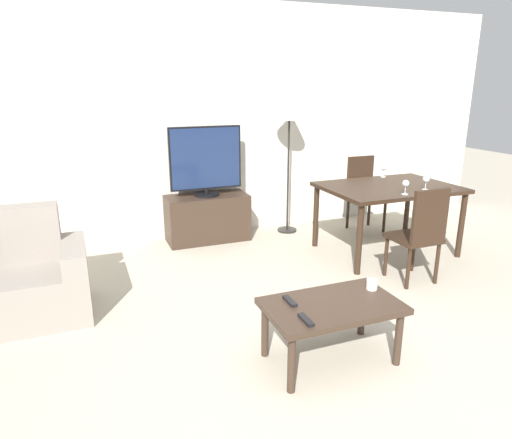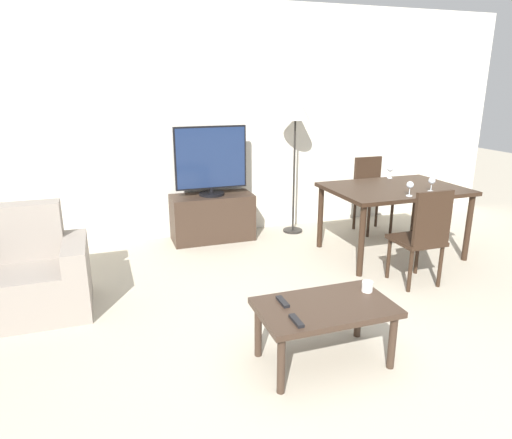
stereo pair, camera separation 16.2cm
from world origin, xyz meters
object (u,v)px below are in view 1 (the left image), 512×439
Objects in this scene: tv at (206,161)px; cup_white_near at (372,284)px; armchair at (22,282)px; tv_stand at (207,218)px; floor_lamp at (289,112)px; remote_primary at (290,301)px; wine_glass_center at (384,168)px; remote_secondary at (306,320)px; wine_glass_right at (426,180)px; dining_chair_near at (420,232)px; coffee_table at (332,311)px; dining_chair_far at (364,190)px; dining_table at (389,193)px; wine_glass_left at (406,184)px.

tv reaches higher than cup_white_near.
armchair is 2.24m from tv_stand.
armchair is 0.58× the size of floor_lamp.
remote_primary is at bearing -37.26° from armchair.
remote_primary is 1.03× the size of wine_glass_center.
wine_glass_right is (2.10, 1.44, 0.41)m from remote_secondary.
cup_white_near is at bearing -79.82° from tv.
dining_chair_near is at bearing -51.86° from tv_stand.
cup_white_near is 0.51× the size of wine_glass_center.
dining_chair_near is at bearing -110.95° from wine_glass_center.
tv_stand is 2.40m from dining_chair_near.
armchair reaches higher than coffee_table.
dining_chair_far is at bearing -7.90° from tv.
coffee_table is at bearing -166.86° from cup_white_near.
cup_white_near is (-1.01, -0.71, -0.04)m from dining_chair_near.
tv_stand is 2.07m from dining_table.
dining_chair_near is at bearing -10.39° from armchair.
wine_glass_right is (0.46, 0.50, 0.34)m from dining_chair_near.
tv_stand is at bearing 161.01° from wine_glass_center.
tv reaches higher than dining_chair_near.
floor_lamp is (-0.70, 1.04, 0.80)m from dining_table.
dining_table is 2.40m from remote_primary.
floor_lamp is (-0.94, 0.24, 0.96)m from dining_chair_far.
cup_white_near is 0.51× the size of wine_glass_right.
dining_table is 9.49× the size of wine_glass_right.
remote_secondary is (-1.89, -1.74, -0.23)m from dining_table.
tv is 2.43m from dining_chair_near.
floor_lamp is at bearing 112.30° from wine_glass_left.
remote_secondary is (-1.64, -0.94, -0.07)m from dining_chair_near.
wine_glass_right is (1.94, -1.38, -0.10)m from tv.
cup_white_near is at bearing -129.73° from dining_table.
dining_table reaches higher than remote_secondary.
dining_table is at bearing -56.26° from floor_lamp.
dining_chair_far is 6.10× the size of remote_primary.
wine_glass_center reaches higher than cup_white_near.
dining_chair_far is (3.81, 1.00, 0.20)m from armchair.
dining_chair_near is at bearing -106.80° from dining_chair_far.
dining_chair_near reaches higher than wine_glass_left.
dining_chair_near is 1.89m from remote_secondary.
wine_glass_left is (1.78, 1.35, 0.41)m from remote_secondary.
wine_glass_center is at bearing 42.16° from remote_primary.
tv is at bearing 86.61° from remote_secondary.
wine_glass_center reaches higher than remote_primary.
coffee_table is 6.06× the size of wine_glass_left.
dining_chair_near reaches higher than wine_glass_right.
cup_white_near is (0.36, 0.08, 0.09)m from coffee_table.
tv_stand is 2.44m from wine_glass_right.
cup_white_near is 0.51× the size of wine_glass_left.
dining_table is 1.49m from floor_lamp.
wine_glass_right is at bearing 47.60° from dining_chair_near.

